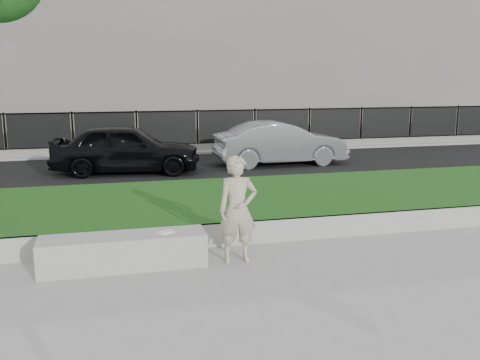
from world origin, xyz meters
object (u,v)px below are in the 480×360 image
object	(u,v)px
car_silver	(280,143)
man	(238,210)
book	(166,232)
car_dark	(126,148)
stone_bench	(124,251)

from	to	relation	value
car_silver	man	bearing A→B (deg)	156.17
book	car_dark	size ratio (longest dim) A/B	0.05
book	car_silver	distance (m)	9.42
man	car_silver	xyz separation A→B (m)	(3.47, 8.35, -0.10)
man	car_dark	bearing A→B (deg)	102.14
book	car_dark	bearing A→B (deg)	61.65
stone_bench	car_silver	distance (m)	9.72
stone_bench	man	xyz separation A→B (m)	(1.73, -0.15, 0.58)
car_dark	car_silver	world-z (taller)	car_dark
car_dark	book	bearing A→B (deg)	-170.27
stone_bench	man	distance (m)	1.83
man	car_silver	world-z (taller)	man
stone_bench	man	world-z (taller)	man
book	car_silver	bearing A→B (deg)	30.78
stone_bench	book	distance (m)	0.69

